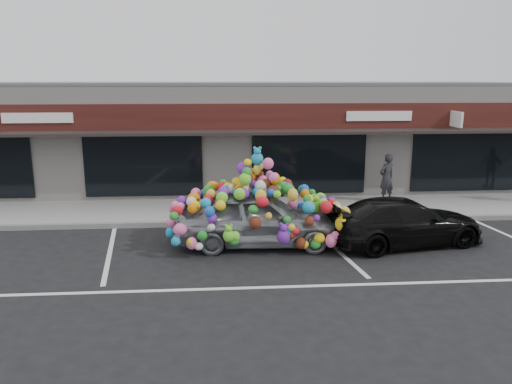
{
  "coord_description": "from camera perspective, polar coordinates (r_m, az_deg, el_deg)",
  "views": [
    {
      "loc": [
        -0.27,
        -12.46,
        4.51
      ],
      "look_at": [
        0.75,
        1.4,
        1.31
      ],
      "focal_mm": 35.0,
      "sensor_mm": 36.0,
      "label": 1
    }
  ],
  "objects": [
    {
      "name": "parking_stripe_mid",
      "position": [
        13.78,
        8.95,
        -6.27
      ],
      "size": [
        0.73,
        4.37,
        0.01
      ],
      "primitive_type": "cube",
      "rotation": [
        0.0,
        0.0,
        0.14
      ],
      "color": "silver",
      "rests_on": "ground"
    },
    {
      "name": "sidewalk",
      "position": [
        17.05,
        -3.16,
        -2.12
      ],
      "size": [
        26.0,
        3.0,
        0.15
      ],
      "primitive_type": "cube",
      "color": "gray",
      "rests_on": "ground"
    },
    {
      "name": "pedestrian_a",
      "position": [
        18.3,
        14.71,
        1.56
      ],
      "size": [
        0.76,
        0.66,
        1.74
      ],
      "primitive_type": "imported",
      "rotation": [
        0.0,
        0.0,
        3.61
      ],
      "color": "black",
      "rests_on": "sidewalk"
    },
    {
      "name": "lane_line",
      "position": [
        11.34,
        7.82,
        -10.55
      ],
      "size": [
        14.0,
        0.12,
        0.01
      ],
      "primitive_type": "cube",
      "color": "silver",
      "rests_on": "ground"
    },
    {
      "name": "black_sedan",
      "position": [
        14.29,
        16.53,
        -3.27
      ],
      "size": [
        2.62,
        4.7,
        1.29
      ],
      "primitive_type": "imported",
      "rotation": [
        0.0,
        0.0,
        1.76
      ],
      "color": "black",
      "rests_on": "ground"
    },
    {
      "name": "shop_building",
      "position": [
        21.03,
        -3.47,
        6.54
      ],
      "size": [
        24.0,
        7.2,
        4.31
      ],
      "color": "silver",
      "rests_on": "ground"
    },
    {
      "name": "ground",
      "position": [
        13.25,
        -2.82,
        -6.93
      ],
      "size": [
        90.0,
        90.0,
        0.0
      ],
      "primitive_type": "plane",
      "color": "black",
      "rests_on": "ground"
    },
    {
      "name": "kerb",
      "position": [
        15.6,
        -3.05,
        -3.55
      ],
      "size": [
        26.0,
        0.18,
        0.16
      ],
      "primitive_type": "cube",
      "color": "slate",
      "rests_on": "ground"
    },
    {
      "name": "toy_car",
      "position": [
        13.56,
        0.18,
        -2.25
      ],
      "size": [
        3.24,
        4.85,
        2.79
      ],
      "rotation": [
        0.0,
        0.0,
        1.54
      ],
      "color": "#9D9FA7",
      "rests_on": "ground"
    },
    {
      "name": "parking_stripe_left",
      "position": [
        13.75,
        -16.38,
        -6.7
      ],
      "size": [
        0.73,
        4.37,
        0.01
      ],
      "primitive_type": "cube",
      "rotation": [
        0.0,
        0.0,
        0.14
      ],
      "color": "silver",
      "rests_on": "ground"
    }
  ]
}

